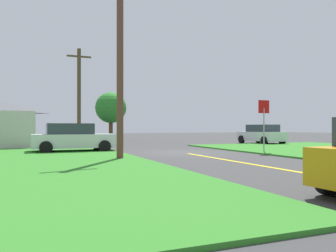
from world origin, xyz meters
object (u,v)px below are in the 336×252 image
at_px(utility_pole_near, 120,64).
at_px(parked_car_near_building, 73,138).
at_px(stop_sign, 264,116).
at_px(utility_pole_mid, 79,95).
at_px(car_on_crossroad, 262,134).
at_px(oak_tree_left, 111,108).

bearing_deg(utility_pole_near, parked_car_near_building, 103.71).
bearing_deg(parked_car_near_building, stop_sign, -26.41).
xyz_separation_m(stop_sign, utility_pole_mid, (-8.32, 11.34, 1.81)).
relative_size(car_on_crossroad, oak_tree_left, 0.80).
relative_size(stop_sign, utility_pole_mid, 0.39).
bearing_deg(stop_sign, oak_tree_left, -84.49).
relative_size(utility_pole_near, oak_tree_left, 1.46).
bearing_deg(parked_car_near_building, car_on_crossroad, 13.44).
xyz_separation_m(stop_sign, utility_pole_near, (-8.18, -0.84, 2.13)).
distance_m(parked_car_near_building, oak_tree_left, 20.72).
bearing_deg(oak_tree_left, stop_sign, -82.82).
bearing_deg(car_on_crossroad, stop_sign, 139.76).
bearing_deg(parked_car_near_building, oak_tree_left, 71.23).
distance_m(utility_pole_near, utility_pole_mid, 12.19).
height_order(utility_pole_near, oak_tree_left, utility_pole_near).
distance_m(car_on_crossroad, utility_pole_near, 17.63).
relative_size(parked_car_near_building, car_on_crossroad, 1.04).
height_order(stop_sign, oak_tree_left, oak_tree_left).
height_order(parked_car_near_building, utility_pole_mid, utility_pole_mid).
height_order(car_on_crossroad, utility_pole_near, utility_pole_near).
bearing_deg(oak_tree_left, utility_pole_near, -101.63).
height_order(car_on_crossroad, oak_tree_left, oak_tree_left).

